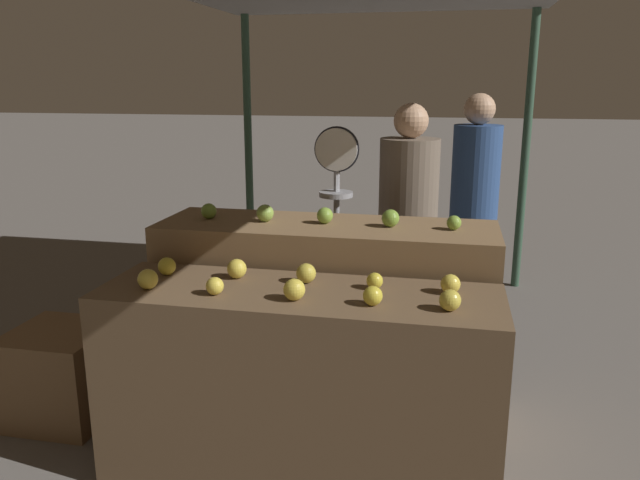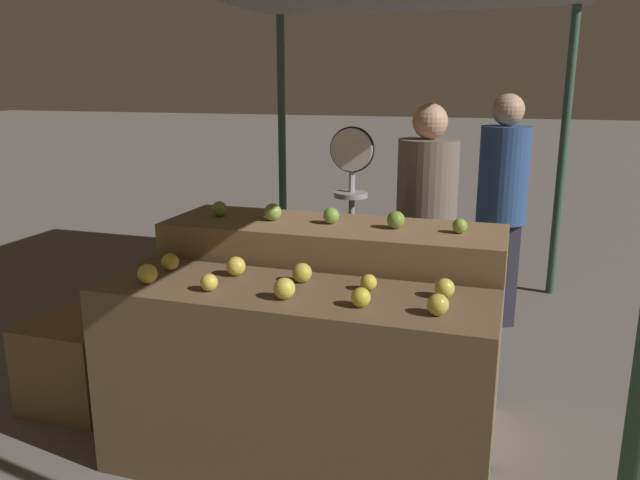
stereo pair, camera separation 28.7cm
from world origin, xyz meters
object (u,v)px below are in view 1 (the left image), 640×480
Objects in this scene: wooden_crate_side at (63,374)px; person_vendor_at_scale at (408,215)px; person_customer_left at (475,193)px; produce_scale at (336,197)px.

person_vendor_at_scale is at bearing 35.28° from wooden_crate_side.
produce_scale is at bearing 22.34° from person_customer_left.
wooden_crate_side is (-1.29, -0.93, -0.83)m from produce_scale.
person_vendor_at_scale reaches higher than wooden_crate_side.
person_customer_left reaches higher than wooden_crate_side.
person_customer_left reaches higher than person_vendor_at_scale.
produce_scale reaches higher than wooden_crate_side.
person_vendor_at_scale reaches higher than produce_scale.
person_customer_left is at bearing -109.20° from person_vendor_at_scale.
person_vendor_at_scale is (0.41, 0.27, -0.15)m from produce_scale.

